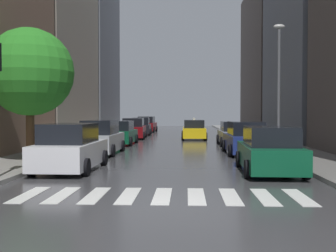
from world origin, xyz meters
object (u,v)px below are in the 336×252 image
object	(u,v)px
parked_car_left_fifth	(141,127)
parked_car_left_sixth	(147,125)
parked_car_left_nearest	(70,149)
parked_car_left_fourth	(134,129)
parked_car_right_third	(234,134)
lamp_post_right	(279,78)
taxi_midroad	(194,130)
street_tree_left	(30,72)
parked_car_right_second	(245,139)
parked_car_right_nearest	(269,151)
parked_car_left_second	(101,138)
parked_car_left_third	(120,134)

from	to	relation	value
parked_car_left_fifth	parked_car_left_sixth	size ratio (longest dim) A/B	1.11
parked_car_left_nearest	parked_car_left_fourth	bearing A→B (deg)	0.81
parked_car_left_sixth	parked_car_right_third	bearing A→B (deg)	-155.27
parked_car_right_third	lamp_post_right	distance (m)	7.17
parked_car_left_nearest	taxi_midroad	bearing A→B (deg)	-14.53
parked_car_right_third	taxi_midroad	bearing A→B (deg)	22.55
parked_car_right_third	street_tree_left	xyz separation A→B (m)	(-10.05, -10.71, 3.21)
parked_car_right_second	parked_car_right_third	world-z (taller)	parked_car_right_second
parked_car_left_fifth	lamp_post_right	distance (m)	21.56
parked_car_left_sixth	parked_car_right_second	size ratio (longest dim) A/B	0.94
parked_car_left_nearest	parked_car_left_fifth	world-z (taller)	parked_car_left_nearest
parked_car_left_sixth	parked_car_right_nearest	world-z (taller)	parked_car_left_sixth
lamp_post_right	parked_car_left_nearest	bearing A→B (deg)	-145.11
parked_car_left_sixth	parked_car_right_second	xyz separation A→B (m)	(7.73, -25.21, -0.02)
parked_car_left_nearest	parked_car_left_second	bearing A→B (deg)	1.82
parked_car_left_second	parked_car_left_fifth	bearing A→B (deg)	0.51
parked_car_left_nearest	lamp_post_right	distance (m)	11.86
parked_car_left_fifth	taxi_midroad	size ratio (longest dim) A/B	1.04
parked_car_left_fifth	parked_car_right_third	size ratio (longest dim) A/B	1.10
parked_car_left_second	taxi_midroad	xyz separation A→B (m)	(5.23, 12.60, -0.08)
street_tree_left	parked_car_left_fifth	bearing A→B (deg)	84.58
parked_car_left_second	parked_car_right_third	world-z (taller)	parked_car_left_second
parked_car_left_nearest	parked_car_right_nearest	size ratio (longest dim) A/B	0.98
parked_car_left_second	parked_car_left_third	size ratio (longest dim) A/B	1.08
parked_car_left_sixth	parked_car_right_nearest	bearing A→B (deg)	-164.21
parked_car_left_fourth	parked_car_left_sixth	world-z (taller)	parked_car_left_sixth
parked_car_left_fifth	parked_car_left_sixth	world-z (taller)	parked_car_left_sixth
parked_car_left_fifth	parked_car_right_second	world-z (taller)	parked_car_right_second
parked_car_left_second	street_tree_left	size ratio (longest dim) A/B	0.79
parked_car_left_fourth	parked_car_left_nearest	bearing A→B (deg)	177.95
parked_car_left_second	parked_car_left_fourth	distance (m)	13.21
taxi_midroad	parked_car_left_third	bearing A→B (deg)	138.87
parked_car_left_second	parked_car_right_second	bearing A→B (deg)	-87.64
parked_car_left_fifth	parked_car_right_second	bearing A→B (deg)	-160.63
parked_car_left_second	parked_car_right_nearest	world-z (taller)	parked_car_left_second
parked_car_left_fifth	parked_car_right_third	xyz separation A→B (m)	(7.80, -12.95, -0.05)
parked_car_left_third	street_tree_left	world-z (taller)	street_tree_left
parked_car_left_third	parked_car_left_sixth	size ratio (longest dim) A/B	0.98
parked_car_right_nearest	taxi_midroad	xyz separation A→B (m)	(-2.43, 19.10, -0.03)
parked_car_left_sixth	lamp_post_right	world-z (taller)	lamp_post_right
parked_car_right_second	parked_car_left_nearest	bearing A→B (deg)	129.54
parked_car_left_fourth	parked_car_left_sixth	bearing A→B (deg)	-1.97
parked_car_left_third	parked_car_left_nearest	bearing A→B (deg)	-178.04
lamp_post_right	parked_car_left_fifth	bearing A→B (deg)	116.32
parked_car_left_third	lamp_post_right	distance (m)	11.83
parked_car_left_sixth	parked_car_right_third	distance (m)	20.55
parked_car_left_third	lamp_post_right	world-z (taller)	lamp_post_right
parked_car_left_third	parked_car_right_third	size ratio (longest dim) A/B	0.97
parked_car_left_nearest	parked_car_right_second	xyz separation A→B (m)	(7.61, 6.47, -0.02)
parked_car_left_nearest	taxi_midroad	world-z (taller)	same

